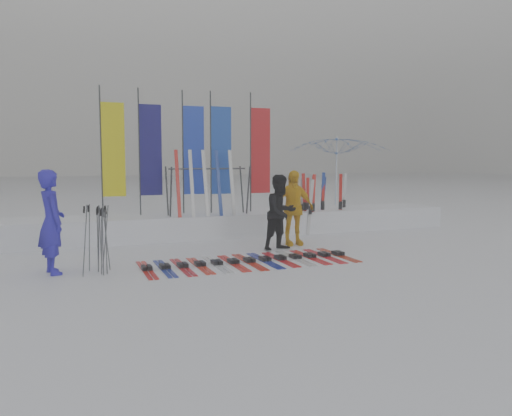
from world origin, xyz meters
name	(u,v)px	position (x,y,z in m)	size (l,w,h in m)	color
ground	(278,272)	(0.00, 0.00, 0.00)	(120.00, 120.00, 0.00)	white
snow_bank	(208,225)	(0.00, 4.60, 0.30)	(14.00, 1.60, 0.60)	white
person_blue	(51,222)	(-3.75, 1.31, 0.92)	(0.67, 0.44, 1.83)	#2720BA
person_black	(281,212)	(0.96, 2.03, 0.84)	(0.81, 0.63, 1.68)	black
person_yellow	(293,208)	(1.47, 2.50, 0.88)	(1.03, 0.43, 1.76)	yellow
tent_canopy	(338,179)	(4.62, 5.76, 1.42)	(3.09, 3.15, 2.83)	white
ski_row	(250,260)	(-0.18, 0.97, 0.04)	(4.15, 1.68, 0.07)	red
pole_cluster	(99,239)	(-2.97, 1.13, 0.59)	(0.51, 0.76, 1.24)	#595B60
feather_flags	(189,151)	(-0.46, 4.75, 2.24)	(4.46, 0.20, 3.20)	#383A3F
ski_rack	(208,184)	(-0.10, 4.20, 1.38)	(2.04, 0.80, 1.23)	#383A3F
upright_skis	(319,203)	(3.13, 4.29, 0.79)	(1.70, 0.99, 1.65)	red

